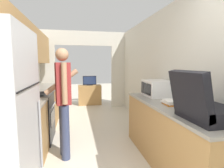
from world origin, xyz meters
TOP-DOWN VIEW (x-y plane):
  - wall_left at (-1.30, 2.23)m, footprint 0.38×7.19m
  - wall_right at (1.38, 1.80)m, footprint 0.06×7.19m
  - wall_far_with_doorway at (0.00, 4.82)m, footprint 3.10×0.06m
  - counter_left at (-1.05, 2.89)m, footprint 0.62×3.54m
  - counter_right at (1.05, 1.26)m, footprint 0.62×2.15m
  - range_oven at (-1.04, 2.51)m, footprint 0.66×0.76m
  - person at (-0.46, 1.80)m, footprint 0.54×0.43m
  - suitcase at (0.97, 0.57)m, footprint 0.55×0.55m
  - microwave at (1.13, 1.91)m, footprint 0.41×0.49m
  - book_stack at (1.04, 1.25)m, footprint 0.26×0.28m
  - tv_cabinet at (0.20, 5.36)m, footprint 0.81×0.42m
  - television at (0.20, 5.32)m, footprint 0.48×0.16m

SIDE VIEW (x-z plane):
  - tv_cabinet at x=0.20m, z-range 0.00..0.70m
  - counter_right at x=1.05m, z-range 0.00..0.89m
  - counter_left at x=-1.05m, z-range 0.00..0.89m
  - range_oven at x=-1.04m, z-range -0.06..0.97m
  - television at x=0.20m, z-range 0.70..1.03m
  - person at x=-0.46m, z-range 0.07..1.76m
  - book_stack at x=1.04m, z-range 0.89..0.96m
  - microwave at x=1.13m, z-range 0.89..1.17m
  - suitcase at x=0.97m, z-range 0.78..1.29m
  - wall_right at x=1.38m, z-range 0.00..2.50m
  - wall_far_with_doorway at x=0.00m, z-range 0.20..2.70m
  - wall_left at x=-1.30m, z-range 0.26..2.76m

